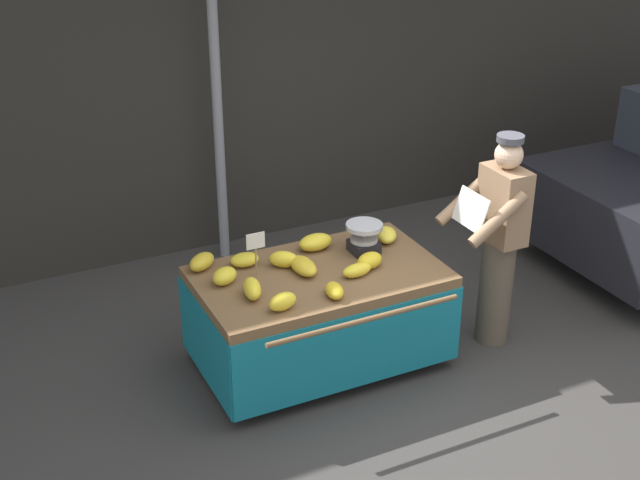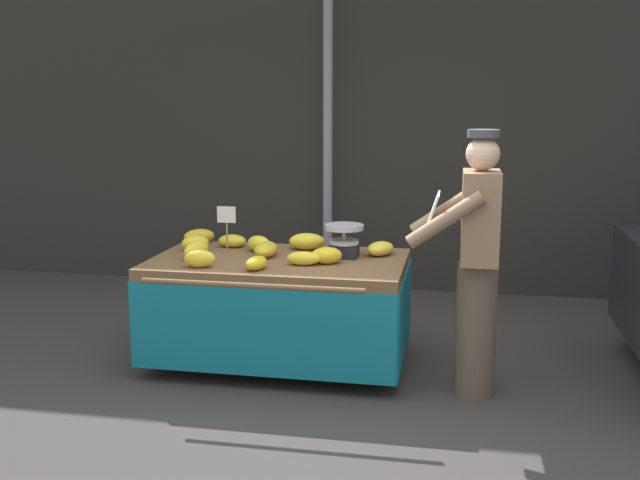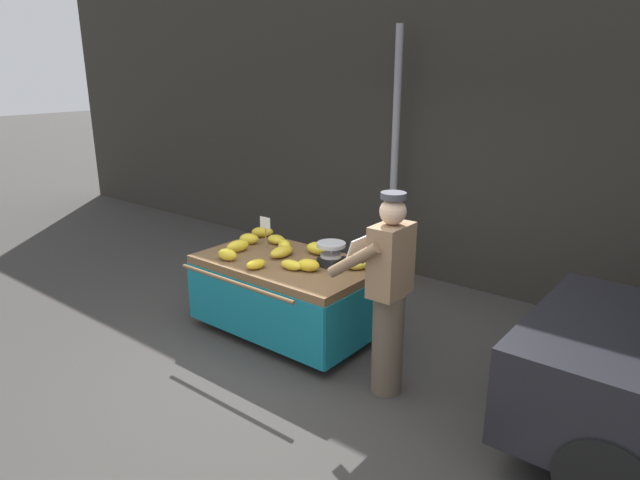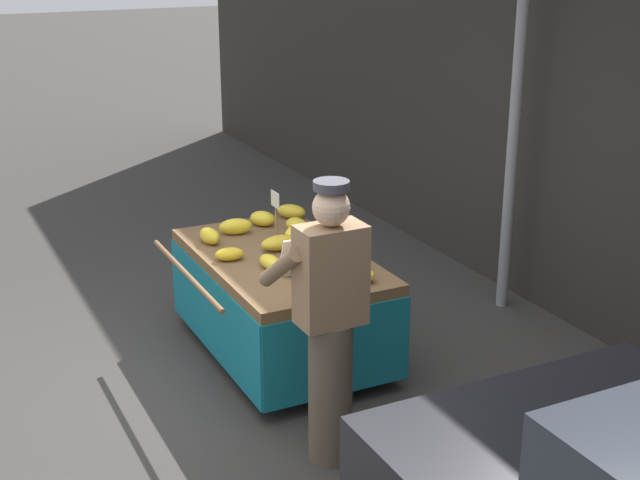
{
  "view_description": "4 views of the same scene",
  "coord_description": "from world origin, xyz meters",
  "px_view_note": "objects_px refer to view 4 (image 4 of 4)",
  "views": [
    {
      "loc": [
        -3.05,
        -4.34,
        3.8
      ],
      "look_at": [
        -0.54,
        0.84,
        0.99
      ],
      "focal_mm": 49.32,
      "sensor_mm": 36.0,
      "label": 1
    },
    {
      "loc": [
        0.67,
        -4.27,
        1.91
      ],
      "look_at": [
        -0.27,
        0.6,
        0.95
      ],
      "focal_mm": 41.71,
      "sensor_mm": 36.0,
      "label": 2
    },
    {
      "loc": [
        2.94,
        -3.15,
        2.63
      ],
      "look_at": [
        -0.14,
        0.7,
        1.09
      ],
      "focal_mm": 31.31,
      "sensor_mm": 36.0,
      "label": 3
    },
    {
      "loc": [
        4.91,
        -1.67,
        3.0
      ],
      "look_at": [
        -0.13,
        0.82,
        1.03
      ],
      "focal_mm": 50.19,
      "sensor_mm": 36.0,
      "label": 4
    }
  ],
  "objects_px": {
    "street_pole": "(514,123)",
    "banana_bunch_3": "(357,275)",
    "banana_bunch_4": "(210,236)",
    "banana_bunch_6": "(280,243)",
    "banana_bunch_8": "(293,235)",
    "banana_bunch_2": "(236,227)",
    "banana_bunch_9": "(229,254)",
    "banana_bunch_11": "(289,266)",
    "banana_cart": "(281,282)",
    "banana_bunch_7": "(262,218)",
    "vendor_person": "(329,322)",
    "banana_bunch_0": "(296,225)",
    "banana_bunch_10": "(332,245)",
    "price_sign": "(275,204)",
    "banana_bunch_1": "(270,262)",
    "weighing_scale": "(327,256)",
    "banana_bunch_5": "(291,211)"
  },
  "relations": [
    {
      "from": "banana_bunch_6",
      "to": "vendor_person",
      "type": "bearing_deg",
      "value": -13.17
    },
    {
      "from": "banana_bunch_3",
      "to": "banana_bunch_11",
      "type": "xyz_separation_m",
      "value": [
        -0.33,
        -0.34,
        0.01
      ]
    },
    {
      "from": "banana_cart",
      "to": "banana_bunch_9",
      "type": "bearing_deg",
      "value": -99.34
    },
    {
      "from": "banana_bunch_7",
      "to": "banana_bunch_9",
      "type": "xyz_separation_m",
      "value": [
        0.61,
        -0.51,
        -0.01
      ]
    },
    {
      "from": "banana_cart",
      "to": "banana_bunch_9",
      "type": "relative_size",
      "value": 8.93
    },
    {
      "from": "banana_bunch_2",
      "to": "banana_bunch_8",
      "type": "relative_size",
      "value": 1.18
    },
    {
      "from": "banana_bunch_1",
      "to": "banana_bunch_10",
      "type": "relative_size",
      "value": 0.84
    },
    {
      "from": "banana_bunch_0",
      "to": "banana_bunch_10",
      "type": "height_order",
      "value": "banana_bunch_10"
    },
    {
      "from": "banana_bunch_0",
      "to": "vendor_person",
      "type": "bearing_deg",
      "value": -19.22
    },
    {
      "from": "banana_bunch_4",
      "to": "banana_bunch_5",
      "type": "xyz_separation_m",
      "value": [
        -0.29,
        0.8,
        -0.0
      ]
    },
    {
      "from": "banana_cart",
      "to": "banana_bunch_7",
      "type": "height_order",
      "value": "banana_bunch_7"
    },
    {
      "from": "banana_bunch_8",
      "to": "banana_bunch_9",
      "type": "relative_size",
      "value": 1.06
    },
    {
      "from": "banana_bunch_7",
      "to": "banana_bunch_8",
      "type": "bearing_deg",
      "value": 5.59
    },
    {
      "from": "banana_bunch_6",
      "to": "banana_bunch_8",
      "type": "xyz_separation_m",
      "value": [
        -0.09,
        0.15,
        0.01
      ]
    },
    {
      "from": "banana_bunch_7",
      "to": "banana_bunch_8",
      "type": "xyz_separation_m",
      "value": [
        0.48,
        0.05,
        0.0
      ]
    },
    {
      "from": "banana_bunch_11",
      "to": "banana_bunch_7",
      "type": "bearing_deg",
      "value": 166.9
    },
    {
      "from": "street_pole",
      "to": "banana_bunch_9",
      "type": "xyz_separation_m",
      "value": [
        -0.05,
        -2.39,
        -0.72
      ]
    },
    {
      "from": "banana_bunch_4",
      "to": "street_pole",
      "type": "bearing_deg",
      "value": 79.62
    },
    {
      "from": "banana_bunch_8",
      "to": "price_sign",
      "type": "bearing_deg",
      "value": -170.0
    },
    {
      "from": "banana_bunch_0",
      "to": "banana_bunch_6",
      "type": "relative_size",
      "value": 0.72
    },
    {
      "from": "banana_bunch_5",
      "to": "banana_bunch_2",
      "type": "bearing_deg",
      "value": -72.02
    },
    {
      "from": "banana_bunch_7",
      "to": "banana_bunch_4",
      "type": "bearing_deg",
      "value": -66.75
    },
    {
      "from": "banana_bunch_8",
      "to": "banana_bunch_9",
      "type": "xyz_separation_m",
      "value": [
        0.14,
        -0.56,
        -0.01
      ]
    },
    {
      "from": "banana_bunch_3",
      "to": "banana_bunch_11",
      "type": "distance_m",
      "value": 0.47
    },
    {
      "from": "street_pole",
      "to": "banana_cart",
      "type": "bearing_deg",
      "value": -89.58
    },
    {
      "from": "weighing_scale",
      "to": "banana_bunch_9",
      "type": "distance_m",
      "value": 0.72
    },
    {
      "from": "banana_cart",
      "to": "banana_bunch_2",
      "type": "bearing_deg",
      "value": -168.11
    },
    {
      "from": "price_sign",
      "to": "banana_bunch_5",
      "type": "distance_m",
      "value": 0.46
    },
    {
      "from": "banana_bunch_1",
      "to": "banana_bunch_5",
      "type": "height_order",
      "value": "banana_bunch_5"
    },
    {
      "from": "banana_bunch_9",
      "to": "vendor_person",
      "type": "distance_m",
      "value": 1.43
    },
    {
      "from": "banana_bunch_8",
      "to": "banana_bunch_5",
      "type": "bearing_deg",
      "value": 156.87
    },
    {
      "from": "banana_bunch_0",
      "to": "banana_cart",
      "type": "bearing_deg",
      "value": -36.67
    },
    {
      "from": "weighing_scale",
      "to": "banana_bunch_7",
      "type": "distance_m",
      "value": 1.12
    },
    {
      "from": "banana_bunch_0",
      "to": "banana_bunch_8",
      "type": "distance_m",
      "value": 0.29
    },
    {
      "from": "banana_bunch_3",
      "to": "banana_bunch_7",
      "type": "relative_size",
      "value": 1.19
    },
    {
      "from": "banana_bunch_0",
      "to": "banana_bunch_6",
      "type": "xyz_separation_m",
      "value": [
        0.34,
        -0.29,
        0.01
      ]
    },
    {
      "from": "street_pole",
      "to": "banana_bunch_3",
      "type": "xyz_separation_m",
      "value": [
        0.71,
        -1.78,
        -0.72
      ]
    },
    {
      "from": "price_sign",
      "to": "banana_bunch_3",
      "type": "height_order",
      "value": "price_sign"
    },
    {
      "from": "banana_cart",
      "to": "banana_bunch_7",
      "type": "xyz_separation_m",
      "value": [
        -0.67,
        0.14,
        0.26
      ]
    },
    {
      "from": "price_sign",
      "to": "banana_bunch_6",
      "type": "bearing_deg",
      "value": -17.97
    },
    {
      "from": "banana_bunch_5",
      "to": "vendor_person",
      "type": "distance_m",
      "value": 2.23
    },
    {
      "from": "banana_bunch_4",
      "to": "banana_bunch_6",
      "type": "xyz_separation_m",
      "value": [
        0.35,
        0.42,
        -0.01
      ]
    },
    {
      "from": "street_pole",
      "to": "banana_bunch_3",
      "type": "distance_m",
      "value": 2.05
    },
    {
      "from": "banana_bunch_3",
      "to": "banana_bunch_8",
      "type": "relative_size",
      "value": 1.14
    },
    {
      "from": "banana_bunch_6",
      "to": "banana_bunch_11",
      "type": "bearing_deg",
      "value": -16.89
    },
    {
      "from": "weighing_scale",
      "to": "banana_bunch_1",
      "type": "height_order",
      "value": "weighing_scale"
    },
    {
      "from": "banana_bunch_0",
      "to": "banana_bunch_4",
      "type": "bearing_deg",
      "value": -90.45
    },
    {
      "from": "banana_bunch_8",
      "to": "banana_bunch_2",
      "type": "bearing_deg",
      "value": -140.22
    },
    {
      "from": "banana_bunch_9",
      "to": "banana_bunch_11",
      "type": "xyz_separation_m",
      "value": [
        0.42,
        0.27,
        0.01
      ]
    },
    {
      "from": "banana_cart",
      "to": "banana_bunch_7",
      "type": "distance_m",
      "value": 0.74
    }
  ]
}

